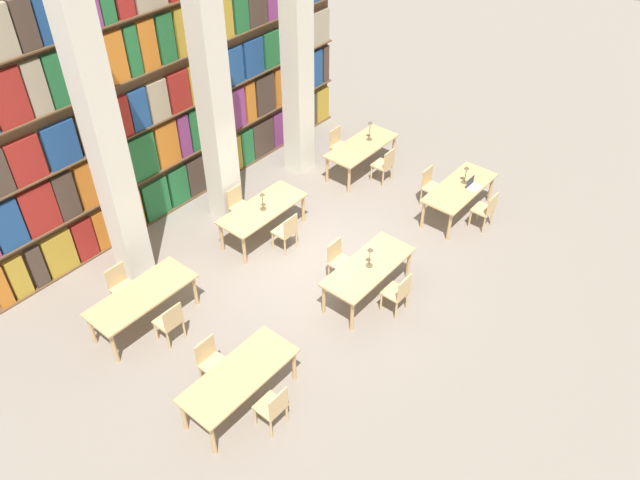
% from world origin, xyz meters
% --- Properties ---
extents(ground_plane, '(40.00, 40.00, 0.00)m').
position_xyz_m(ground_plane, '(0.00, 0.00, 0.00)').
color(ground_plane, gray).
extents(bookshelf_bank, '(9.82, 0.35, 5.50)m').
position_xyz_m(bookshelf_bank, '(-0.00, 3.72, 2.65)').
color(bookshelf_bank, brown).
rests_on(bookshelf_bank, ground_plane).
extents(pillar_left, '(0.53, 0.53, 6.00)m').
position_xyz_m(pillar_left, '(-2.49, 2.60, 3.00)').
color(pillar_left, silver).
rests_on(pillar_left, ground_plane).
extents(pillar_center, '(0.53, 0.53, 6.00)m').
position_xyz_m(pillar_center, '(0.00, 2.60, 3.00)').
color(pillar_center, silver).
rests_on(pillar_center, ground_plane).
extents(pillar_right, '(0.53, 0.53, 6.00)m').
position_xyz_m(pillar_right, '(2.49, 2.60, 3.00)').
color(pillar_right, silver).
rests_on(pillar_right, ground_plane).
extents(reading_table_0, '(1.97, 0.82, 0.73)m').
position_xyz_m(reading_table_0, '(-3.37, -1.31, 0.65)').
color(reading_table_0, tan).
rests_on(reading_table_0, ground_plane).
extents(chair_0, '(0.42, 0.40, 0.88)m').
position_xyz_m(chair_0, '(-3.35, -2.00, 0.48)').
color(chair_0, tan).
rests_on(chair_0, ground_plane).
extents(chair_1, '(0.42, 0.40, 0.88)m').
position_xyz_m(chair_1, '(-3.35, -0.62, 0.48)').
color(chair_1, tan).
rests_on(chair_1, ground_plane).
extents(reading_table_1, '(1.97, 0.82, 0.73)m').
position_xyz_m(reading_table_1, '(-0.06, -1.37, 0.65)').
color(reading_table_1, tan).
rests_on(reading_table_1, ground_plane).
extents(chair_2, '(0.42, 0.40, 0.88)m').
position_xyz_m(chair_2, '(-0.07, -2.06, 0.48)').
color(chair_2, tan).
rests_on(chair_2, ground_plane).
extents(chair_3, '(0.42, 0.40, 0.88)m').
position_xyz_m(chair_3, '(-0.07, -0.67, 0.48)').
color(chair_3, tan).
rests_on(chair_3, ground_plane).
extents(desk_lamp_0, '(0.14, 0.14, 0.44)m').
position_xyz_m(desk_lamp_0, '(-0.05, -1.38, 1.03)').
color(desk_lamp_0, brown).
rests_on(desk_lamp_0, reading_table_1).
extents(reading_table_2, '(1.97, 0.82, 0.73)m').
position_xyz_m(reading_table_2, '(3.28, -1.38, 0.65)').
color(reading_table_2, tan).
rests_on(reading_table_2, ground_plane).
extents(chair_4, '(0.42, 0.40, 0.88)m').
position_xyz_m(chair_4, '(3.24, -2.07, 0.48)').
color(chair_4, tan).
rests_on(chair_4, ground_plane).
extents(chair_5, '(0.42, 0.40, 0.88)m').
position_xyz_m(chair_5, '(3.24, -0.69, 0.48)').
color(chair_5, tan).
rests_on(chair_5, ground_plane).
extents(desk_lamp_1, '(0.14, 0.14, 0.43)m').
position_xyz_m(desk_lamp_1, '(3.49, -1.36, 1.02)').
color(desk_lamp_1, brown).
rests_on(desk_lamp_1, reading_table_2).
extents(laptop, '(0.32, 0.22, 0.21)m').
position_xyz_m(laptop, '(3.44, -1.59, 0.77)').
color(laptop, silver).
rests_on(laptop, reading_table_2).
extents(reading_table_3, '(1.97, 0.82, 0.73)m').
position_xyz_m(reading_table_3, '(-3.25, 1.29, 0.65)').
color(reading_table_3, tan).
rests_on(reading_table_3, ground_plane).
extents(chair_6, '(0.42, 0.40, 0.88)m').
position_xyz_m(chair_6, '(-3.22, 0.59, 0.48)').
color(chair_6, tan).
rests_on(chair_6, ground_plane).
extents(chair_7, '(0.42, 0.40, 0.88)m').
position_xyz_m(chair_7, '(-3.22, 1.98, 0.48)').
color(chair_7, tan).
rests_on(chair_7, ground_plane).
extents(reading_table_4, '(1.97, 0.82, 0.73)m').
position_xyz_m(reading_table_4, '(-0.03, 1.41, 0.65)').
color(reading_table_4, tan).
rests_on(reading_table_4, ground_plane).
extents(chair_8, '(0.42, 0.40, 0.88)m').
position_xyz_m(chair_8, '(-0.06, 0.71, 0.48)').
color(chair_8, tan).
rests_on(chair_8, ground_plane).
extents(chair_9, '(0.42, 0.40, 0.88)m').
position_xyz_m(chair_9, '(-0.06, 2.10, 0.48)').
color(chair_9, tan).
rests_on(chair_9, ground_plane).
extents(desk_lamp_2, '(0.14, 0.14, 0.42)m').
position_xyz_m(desk_lamp_2, '(-0.05, 1.36, 1.01)').
color(desk_lamp_2, brown).
rests_on(desk_lamp_2, reading_table_4).
extents(reading_table_5, '(1.97, 0.82, 0.73)m').
position_xyz_m(reading_table_5, '(3.30, 1.32, 0.65)').
color(reading_table_5, tan).
rests_on(reading_table_5, ground_plane).
extents(chair_10, '(0.42, 0.40, 0.88)m').
position_xyz_m(chair_10, '(3.29, 0.62, 0.48)').
color(chair_10, tan).
rests_on(chair_10, ground_plane).
extents(chair_11, '(0.42, 0.40, 0.88)m').
position_xyz_m(chair_11, '(3.29, 2.01, 0.48)').
color(chair_11, tan).
rests_on(chair_11, ground_plane).
extents(desk_lamp_3, '(0.14, 0.14, 0.50)m').
position_xyz_m(desk_lamp_3, '(3.62, 1.33, 1.07)').
color(desk_lamp_3, brown).
rests_on(desk_lamp_3, reading_table_5).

